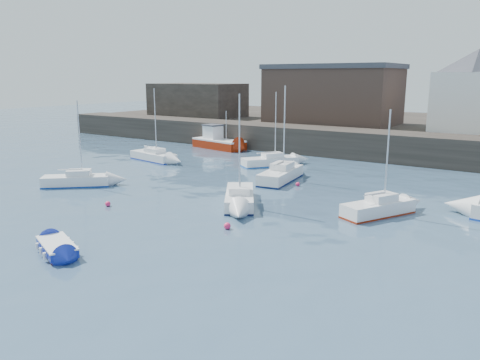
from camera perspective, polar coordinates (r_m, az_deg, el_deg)
The scene contains 17 objects.
water at distance 25.61m, azimuth -15.22°, elevation -8.13°, with size 220.00×220.00×0.00m, color #2D4760.
quay_wall at distance 54.26m, azimuth 13.64°, elevation 4.37°, with size 90.00×5.00×3.00m, color #28231E.
land_strip at distance 71.34m, azimuth 18.69°, elevation 5.85°, with size 90.00×32.00×2.80m, color #28231E.
bldg_east_d at distance 57.52m, azimuth 26.75°, elevation 9.72°, with size 11.14×11.14×8.95m.
warehouse at distance 63.44m, azimuth 11.27°, elevation 10.25°, with size 16.40×10.40×7.60m.
bldg_west at distance 73.97m, azimuth -5.24°, elevation 9.70°, with size 14.00×8.00×5.00m.
blue_dinghy at distance 25.77m, azimuth -21.41°, elevation -7.63°, with size 3.51×2.49×0.61m.
fishing_boat at distance 59.06m, azimuth -2.75°, elevation 4.77°, with size 7.55×3.99×4.75m.
sailboat_a at distance 40.80m, azimuth -19.30°, elevation -0.02°, with size 5.15×4.85×6.98m.
sailboat_b at distance 33.08m, azimuth -0.05°, elevation -2.09°, with size 4.87×6.09×7.73m.
sailboat_c at distance 31.68m, azimuth 16.53°, elevation -3.24°, with size 3.85×5.38×6.84m.
sailboat_e at distance 51.14m, azimuth -10.49°, elevation 2.90°, with size 6.19×2.87×7.66m.
sailboat_f at distance 40.51m, azimuth 5.02°, elevation 0.67°, with size 2.80×6.44×8.11m.
sailboat_h at distance 47.46m, azimuth 3.70°, elevation 2.33°, with size 4.83×5.71×7.36m.
buoy_near at distance 33.90m, azimuth -15.80°, elevation -3.09°, with size 0.37×0.37×0.37m, color #FF2760.
buoy_mid at distance 27.87m, azimuth -1.56°, elevation -5.98°, with size 0.41×0.41×0.41m, color #FF2760.
buoy_far at distance 38.90m, azimuth 7.05°, elevation -0.73°, with size 0.34×0.34×0.34m, color #FF2760.
Camera 1 is at (18.35, -15.53, 8.82)m, focal length 35.00 mm.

